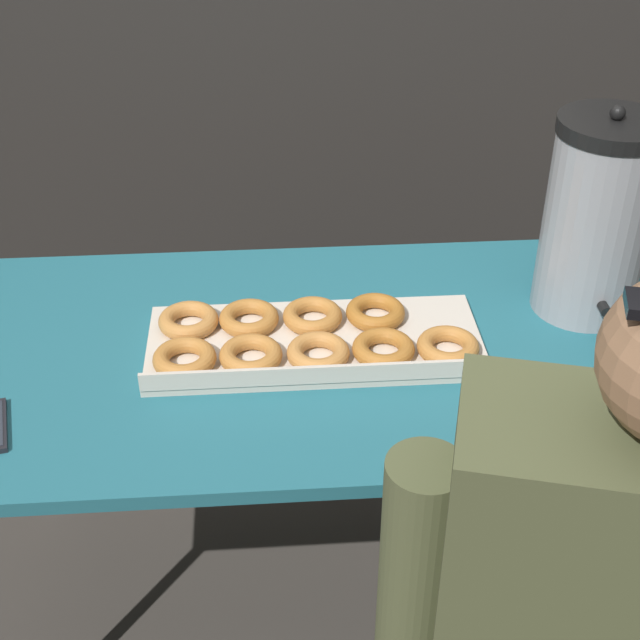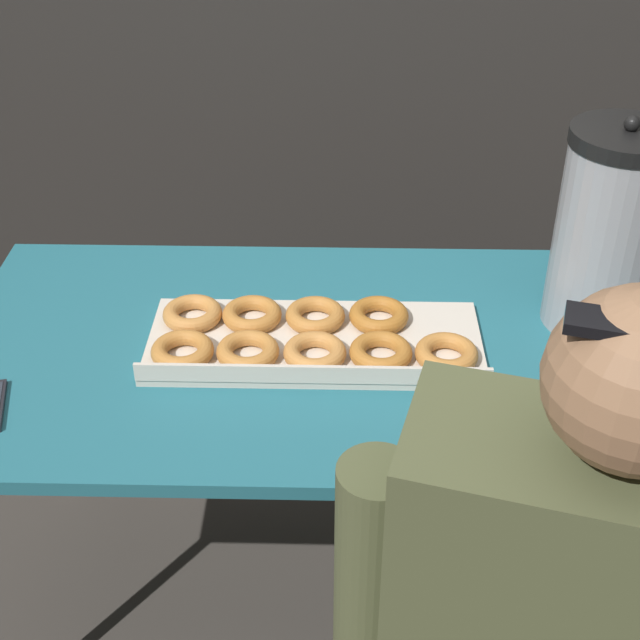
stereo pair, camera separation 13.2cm
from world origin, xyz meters
TOP-DOWN VIEW (x-y plane):
  - ground_plane at (0.00, 0.00)m, footprint 12.00×12.00m
  - folding_table at (0.00, 0.00)m, footprint 1.44×0.77m
  - donut_box at (-0.03, -0.01)m, footprint 0.66×0.29m
  - coffee_urn at (0.54, 0.10)m, footprint 0.21×0.24m

SIDE VIEW (x-z plane):
  - ground_plane at x=0.00m, z-range 0.00..0.00m
  - folding_table at x=0.00m, z-range 0.32..1.06m
  - donut_box at x=-0.03m, z-range 0.73..0.78m
  - coffee_urn at x=0.54m, z-range 0.72..1.15m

